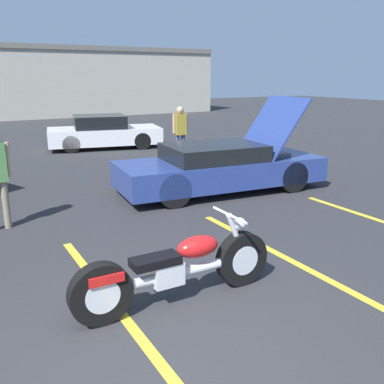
# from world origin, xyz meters

# --- Properties ---
(ground_plane) EXTENTS (80.00, 80.00, 0.00)m
(ground_plane) POSITION_xyz_m (0.00, 0.00, 0.00)
(ground_plane) COLOR #2D2D30
(parking_stripe_middle) EXTENTS (0.12, 5.85, 0.01)m
(parking_stripe_middle) POSITION_xyz_m (0.00, 0.65, 0.00)
(parking_stripe_middle) COLOR yellow
(parking_stripe_middle) RESTS_ON ground
(parking_stripe_back) EXTENTS (0.12, 5.85, 0.01)m
(parking_stripe_back) POSITION_xyz_m (2.66, 0.65, 0.00)
(parking_stripe_back) COLOR yellow
(parking_stripe_back) RESTS_ON ground
(motorcycle) EXTENTS (2.55, 0.70, 0.99)m
(motorcycle) POSITION_xyz_m (0.68, 1.10, 0.41)
(motorcycle) COLOR black
(motorcycle) RESTS_ON ground
(show_car_hood_open) EXTENTS (4.89, 2.19, 2.12)m
(show_car_hood_open) POSITION_xyz_m (3.95, 5.05, 0.57)
(show_car_hood_open) COLOR navy
(show_car_hood_open) RESTS_ON ground
(parked_car_right_row) EXTENTS (4.31, 2.60, 1.20)m
(parked_car_right_row) POSITION_xyz_m (3.63, 12.36, 0.56)
(parked_car_right_row) COLOR white
(parked_car_right_row) RESTS_ON ground
(spectator_near_motorcycle) EXTENTS (0.52, 0.22, 1.68)m
(spectator_near_motorcycle) POSITION_xyz_m (4.89, 8.75, 1.00)
(spectator_near_motorcycle) COLOR #38476B
(spectator_near_motorcycle) RESTS_ON ground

